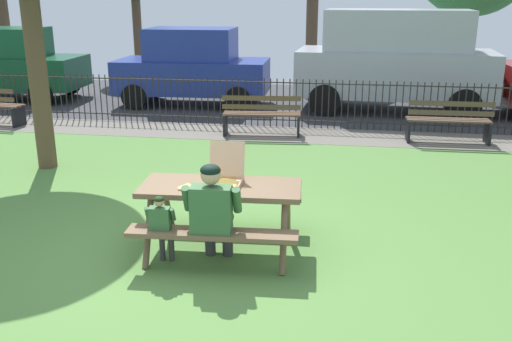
% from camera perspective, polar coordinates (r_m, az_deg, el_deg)
% --- Properties ---
extents(ground, '(28.00, 10.56, 0.02)m').
position_cam_1_polar(ground, '(7.72, -5.08, -4.31)').
color(ground, '#5A8A40').
extents(cobblestone_walkway, '(28.00, 1.40, 0.01)m').
position_cam_1_polar(cobblestone_walkway, '(12.00, 0.30, 3.71)').
color(cobblestone_walkway, slate).
extents(street_asphalt, '(28.00, 6.03, 0.01)m').
position_cam_1_polar(street_asphalt, '(15.60, 2.47, 6.88)').
color(street_asphalt, '#38383D').
extents(picnic_table_foreground, '(1.89, 1.59, 0.79)m').
position_cam_1_polar(picnic_table_foreground, '(6.45, -3.54, -2.93)').
color(picnic_table_foreground, brown).
rests_on(picnic_table_foreground, ground).
extents(pizza_box_open, '(0.41, 0.48, 0.45)m').
position_cam_1_polar(pizza_box_open, '(6.43, -3.15, -0.56)').
color(pizza_box_open, tan).
rests_on(pizza_box_open, picnic_table_foreground).
extents(pizza_slice_on_table, '(0.19, 0.25, 0.02)m').
position_cam_1_polar(pizza_slice_on_table, '(6.34, -7.00, -1.67)').
color(pizza_slice_on_table, '#F1BE5A').
rests_on(pizza_slice_on_table, picnic_table_foreground).
extents(adult_at_table, '(0.62, 0.61, 1.19)m').
position_cam_1_polar(adult_at_table, '(5.97, -4.33, -4.05)').
color(adult_at_table, '#3A3A3A').
rests_on(adult_at_table, ground).
extents(child_at_table, '(0.32, 0.32, 0.83)m').
position_cam_1_polar(child_at_table, '(6.11, -9.43, -5.24)').
color(child_at_table, '#3A3A3A').
rests_on(child_at_table, ground).
extents(iron_fence_streetside, '(18.74, 0.03, 1.07)m').
position_cam_1_polar(iron_fence_streetside, '(12.56, 0.82, 6.88)').
color(iron_fence_streetside, '#2D2823').
rests_on(iron_fence_streetside, ground).
extents(park_bench_center, '(1.63, 0.60, 0.85)m').
position_cam_1_polar(park_bench_center, '(11.76, 0.57, 5.53)').
color(park_bench_center, brown).
rests_on(park_bench_center, ground).
extents(park_bench_right, '(1.61, 0.49, 0.85)m').
position_cam_1_polar(park_bench_right, '(11.79, 18.75, 4.63)').
color(park_bench_right, brown).
rests_on(park_bench_right, ground).
extents(parked_car_far_left, '(4.49, 2.10, 1.94)m').
position_cam_1_polar(parked_car_far_left, '(17.37, -24.27, 9.84)').
color(parked_car_far_left, '#114A2A').
rests_on(parked_car_far_left, ground).
extents(parked_car_left, '(3.96, 1.94, 1.98)m').
position_cam_1_polar(parked_car_left, '(15.09, -6.40, 10.34)').
color(parked_car_left, navy).
rests_on(parked_car_left, ground).
extents(parked_car_center, '(4.79, 2.26, 2.46)m').
position_cam_1_polar(parked_car_center, '(14.54, 13.78, 10.87)').
color(parked_car_center, '#B0B4C0').
rests_on(parked_car_center, ground).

